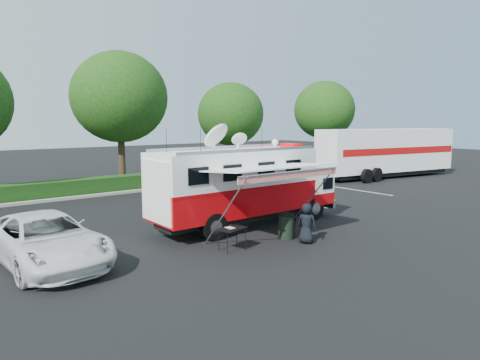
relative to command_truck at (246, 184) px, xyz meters
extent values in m
plane|color=black|center=(0.08, 0.00, -1.78)|extent=(120.00, 120.00, 0.00)
cube|color=#9E998E|center=(4.08, 11.00, -1.70)|extent=(60.00, 0.35, 0.15)
cube|color=black|center=(4.08, 11.90, -1.28)|extent=(60.00, 1.20, 1.00)
cylinder|color=black|center=(0.08, 13.00, 0.62)|extent=(0.44, 0.44, 4.80)
ellipsoid|color=#14380F|center=(0.08, 13.00, 4.17)|extent=(6.14, 6.14, 5.84)
cylinder|color=black|center=(9.08, 13.00, 0.22)|extent=(0.44, 0.44, 4.00)
ellipsoid|color=#14380F|center=(9.08, 13.00, 3.18)|extent=(5.12, 5.12, 4.86)
cylinder|color=black|center=(20.08, 13.00, 0.42)|extent=(0.44, 0.44, 4.40)
ellipsoid|color=#14380F|center=(20.08, 13.00, 3.68)|extent=(5.63, 5.63, 5.35)
cube|color=silver|center=(-6.42, 3.00, -1.77)|extent=(0.12, 5.50, 0.01)
cube|color=silver|center=(-0.42, 3.00, -1.77)|extent=(0.12, 5.50, 0.01)
cube|color=silver|center=(5.58, 3.00, -1.77)|extent=(0.12, 5.50, 0.01)
cube|color=silver|center=(11.58, 3.00, -1.77)|extent=(0.12, 5.50, 0.01)
cube|color=black|center=(0.08, 0.00, -1.26)|extent=(8.11, 1.32, 0.28)
cylinder|color=black|center=(3.09, -1.04, -1.26)|extent=(1.04, 0.30, 1.04)
cylinder|color=black|center=(3.09, 1.04, -1.26)|extent=(1.04, 0.30, 1.04)
cylinder|color=black|center=(-2.38, -1.04, -1.26)|extent=(1.04, 0.30, 1.04)
cylinder|color=black|center=(-2.38, 1.04, -1.26)|extent=(1.04, 0.30, 1.04)
cube|color=silver|center=(4.37, 0.00, -1.21)|extent=(0.19, 2.36, 0.38)
cube|color=white|center=(3.66, 0.00, -0.31)|extent=(1.32, 2.36, 1.60)
cube|color=#BF070C|center=(3.66, 0.00, -0.88)|extent=(1.34, 2.38, 0.52)
cube|color=black|center=(4.27, 0.00, -0.03)|extent=(0.11, 2.06, 0.66)
cube|color=#BF070C|center=(-0.59, 0.00, -0.55)|extent=(7.17, 2.36, 1.13)
cube|color=#BF070C|center=(-0.59, 0.00, 0.02)|extent=(7.19, 2.38, 0.09)
cube|color=white|center=(-0.59, 0.00, 0.72)|extent=(7.17, 2.36, 1.32)
cube|color=white|center=(-0.59, 0.00, 1.42)|extent=(7.17, 2.36, 0.08)
cube|color=#CC0505|center=(2.62, 0.00, 1.55)|extent=(0.52, 0.90, 0.15)
sphere|color=white|center=(2.53, 0.94, 1.65)|extent=(0.32, 0.32, 0.32)
ellipsoid|color=white|center=(-1.62, -0.14, 2.09)|extent=(1.13, 1.13, 0.34)
ellipsoid|color=white|center=(-0.21, 0.19, 1.90)|extent=(0.66, 0.66, 0.19)
cylinder|color=black|center=(-3.51, 0.38, 1.90)|extent=(0.02, 0.02, 0.94)
cylinder|color=black|center=(-2.00, 0.38, 1.90)|extent=(0.02, 0.02, 0.94)
cylinder|color=black|center=(1.21, 0.38, 1.90)|extent=(0.02, 0.02, 0.94)
cube|color=white|center=(-0.77, -2.31, 0.96)|extent=(4.72, 2.26, 0.20)
cube|color=red|center=(-0.77, -3.42, 0.79)|extent=(4.72, 0.04, 0.26)
cylinder|color=#B2B2B7|center=(-0.77, -3.44, 0.90)|extent=(4.72, 0.07, 0.07)
cylinder|color=#B2B2B7|center=(-2.88, -2.39, -0.43)|extent=(0.05, 2.45, 2.72)
cylinder|color=#B2B2B7|center=(1.33, -2.39, -0.43)|extent=(0.05, 2.45, 2.72)
imported|color=silver|center=(-7.98, 0.01, -1.78)|extent=(3.04, 5.82, 1.56)
imported|color=black|center=(0.04, -3.42, -1.78)|extent=(0.71, 0.85, 1.48)
cube|color=black|center=(-2.63, -2.47, -1.00)|extent=(1.08, 0.88, 0.04)
cylinder|color=black|center=(-3.02, -2.71, -1.39)|extent=(0.02, 0.02, 0.78)
cylinder|color=black|center=(-3.02, -2.22, -1.39)|extent=(0.02, 0.02, 0.78)
cylinder|color=black|center=(-2.24, -2.71, -1.39)|extent=(0.02, 0.02, 0.78)
cylinder|color=black|center=(-2.24, -2.22, -1.39)|extent=(0.02, 0.02, 0.78)
cube|color=silver|center=(-2.68, -2.42, -0.97)|extent=(0.24, 0.33, 0.01)
cube|color=black|center=(0.32, -3.01, -1.36)|extent=(0.51, 0.51, 0.04)
cube|color=black|center=(0.32, -2.81, -1.14)|extent=(0.41, 0.14, 0.46)
cylinder|color=black|center=(0.16, -3.18, -1.57)|extent=(0.02, 0.02, 0.41)
cylinder|color=black|center=(0.16, -2.85, -1.57)|extent=(0.02, 0.02, 0.41)
cylinder|color=black|center=(0.48, -3.18, -1.57)|extent=(0.02, 0.02, 0.41)
cylinder|color=black|center=(0.48, -2.85, -1.57)|extent=(0.02, 0.02, 0.41)
cylinder|color=black|center=(-0.10, -2.53, -1.32)|extent=(0.59, 0.59, 0.91)
cylinder|color=black|center=(-0.10, -2.53, -0.84)|extent=(0.64, 0.64, 0.04)
cube|color=white|center=(18.88, 5.50, 0.38)|extent=(12.60, 4.75, 3.29)
cube|color=#B20C0C|center=(18.88, 4.20, 0.38)|extent=(11.54, 2.15, 0.51)
cube|color=black|center=(18.88, 5.50, -1.42)|extent=(11.54, 4.27, 0.31)
cylinder|color=black|center=(14.77, 4.37, -1.26)|extent=(1.03, 0.31, 1.03)
cylinder|color=black|center=(14.77, 6.64, -1.26)|extent=(1.03, 0.31, 1.03)
cylinder|color=black|center=(16.00, 4.37, -1.26)|extent=(1.03, 0.31, 1.03)
cylinder|color=black|center=(16.00, 6.64, -1.26)|extent=(1.03, 0.31, 1.03)
cylinder|color=black|center=(23.51, 4.37, -1.26)|extent=(1.03, 0.31, 1.03)
cylinder|color=black|center=(23.51, 6.64, -1.26)|extent=(1.03, 0.31, 1.03)
camera|label=1|loc=(-11.25, -13.76, 2.63)|focal=32.00mm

